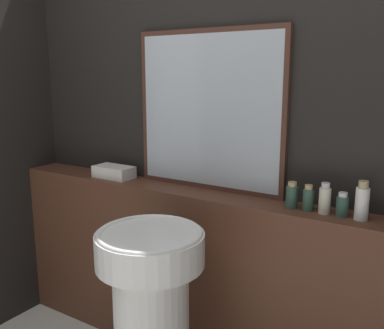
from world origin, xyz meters
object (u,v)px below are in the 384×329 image
Objects in this scene: shampoo_bottle at (292,196)px; hand_soap_bottle at (362,202)px; pedestal_sink at (151,312)px; body_wash_bottle at (342,205)px; mirror at (209,111)px; towel_stack at (114,172)px; conditioner_bottle at (308,199)px; lotion_bottle at (325,199)px.

hand_soap_bottle reaches higher than shampoo_bottle.
body_wash_bottle is (0.68, 0.44, 0.49)m from pedestal_sink.
mirror is 0.69m from towel_stack.
shampoo_bottle is 0.07m from conditioner_bottle.
hand_soap_bottle reaches higher than pedestal_sink.
conditioner_bottle is 0.86× the size of lotion_bottle.
shampoo_bottle reaches higher than pedestal_sink.
conditioner_bottle is (0.07, 0.00, -0.00)m from shampoo_bottle.
lotion_bottle is at bearing -7.87° from mirror.
pedestal_sink is 8.50× the size of body_wash_bottle.
towel_stack is 2.00× the size of conditioner_bottle.
lotion_bottle is at bearing 180.00° from hand_soap_bottle.
lotion_bottle is at bearing 36.06° from pedestal_sink.
shampoo_bottle is 0.73× the size of hand_soap_bottle.
conditioner_bottle reaches higher than towel_stack.
mirror is at bearing 172.95° from body_wash_bottle.
mirror reaches higher than towel_stack.
shampoo_bottle is 0.88× the size of lotion_bottle.
lotion_bottle is at bearing 0.00° from shampoo_bottle.
shampoo_bottle is 0.30m from hand_soap_bottle.
conditioner_bottle is 0.71× the size of hand_soap_bottle.
shampoo_bottle reaches higher than conditioner_bottle.
mirror is (-0.02, 0.53, 0.85)m from pedestal_sink.
lotion_bottle is (1.21, 0.00, 0.03)m from towel_stack.
body_wash_bottle is 0.63× the size of hand_soap_bottle.
lotion_bottle is at bearing -0.00° from conditioner_bottle.
body_wash_bottle is at bearing -0.00° from shampoo_bottle.
pedestal_sink is 1.00m from mirror.
hand_soap_bottle is (0.76, 0.44, 0.52)m from pedestal_sink.
body_wash_bottle is at bearing -7.05° from mirror.
body_wash_bottle is 0.08m from hand_soap_bottle.
shampoo_bottle is 1.16× the size of body_wash_bottle.
shampoo_bottle is at bearing -10.21° from mirror.
conditioner_bottle is at bearing -8.88° from mirror.
conditioner_bottle is 1.12× the size of body_wash_bottle.
lotion_bottle reaches higher than pedestal_sink.
lotion_bottle is at bearing 0.00° from towel_stack.
mirror is at bearing 173.64° from hand_soap_bottle.
lotion_bottle reaches higher than towel_stack.
towel_stack reaches higher than pedestal_sink.
mirror is at bearing 169.79° from shampoo_bottle.
lotion_bottle is (0.15, 0.00, 0.01)m from shampoo_bottle.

